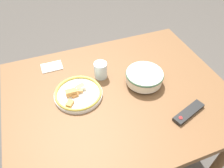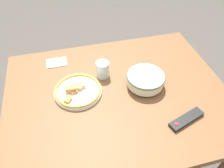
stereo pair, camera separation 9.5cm
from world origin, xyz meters
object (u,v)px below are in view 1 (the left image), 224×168
Objects in this scene: food_plate at (78,93)px; drinking_glass at (101,70)px; tv_remote at (189,112)px; noodle_bowl at (144,77)px.

food_plate is 2.69× the size of drinking_glass.
tv_remote is at bearing 127.98° from drinking_glass.
food_plate reaches higher than tv_remote.
noodle_bowl is 0.82× the size of food_plate.
tv_remote is at bearing 111.92° from noodle_bowl.
food_plate is 0.20m from drinking_glass.
drinking_glass is at bearing -147.90° from food_plate.
drinking_glass is at bearing -32.82° from noodle_bowl.
noodle_bowl is at bearing 147.18° from drinking_glass.
noodle_bowl is 0.31m from tv_remote.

